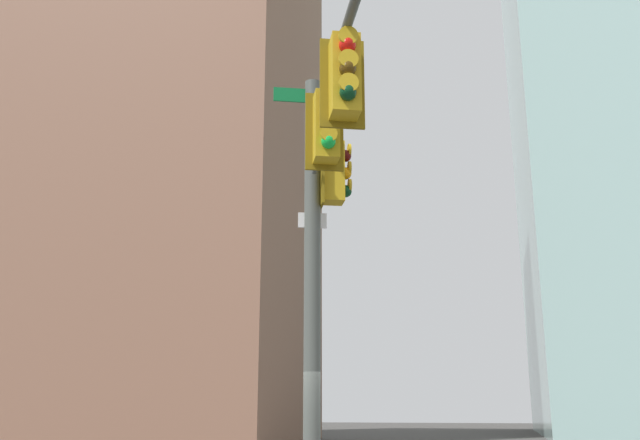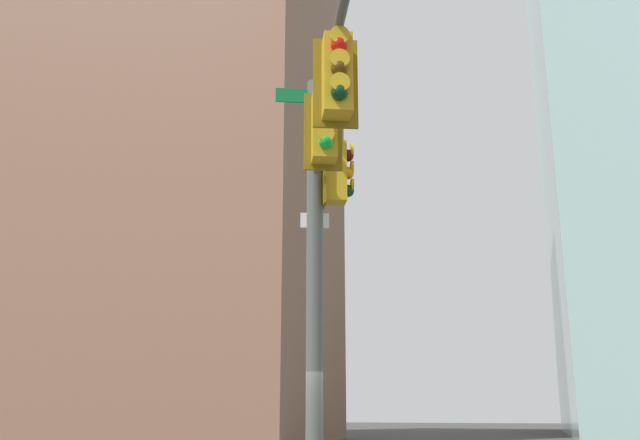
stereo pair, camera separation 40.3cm
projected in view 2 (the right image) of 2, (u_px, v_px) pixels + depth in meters
signal_pole_assembly at (323, 205)px, 10.29m from camera, size 2.15×4.22×7.20m
building_brick_nearside at (178, 108)px, 51.77m from camera, size 21.42×14.01×46.66m
building_brick_midblock at (159, 207)px, 51.19m from camera, size 20.12×14.04×32.29m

